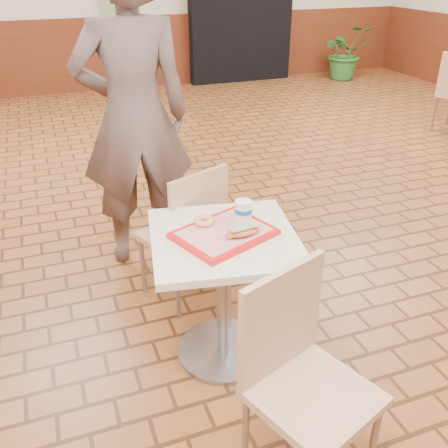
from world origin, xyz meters
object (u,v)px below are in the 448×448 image
object	(u,v)px
serving_tray	(224,234)
paper_cup	(243,211)
chair_main_front	(300,370)
customer	(134,118)
chair_main_back	(188,230)
long_john_donut	(243,231)
potted_plant	(346,52)
main_table	(224,277)
ring_donut	(204,221)

from	to	relation	value
serving_tray	paper_cup	distance (m)	0.14
chair_main_front	paper_cup	distance (m)	0.77
chair_main_front	serving_tray	size ratio (longest dim) A/B	2.10
chair_main_front	customer	xyz separation A→B (m)	(-0.21, 1.73, 0.46)
serving_tray	chair_main_back	bearing A→B (deg)	92.84
long_john_donut	potted_plant	size ratio (longest dim) A/B	0.20
chair_main_front	serving_tray	bearing A→B (deg)	73.51
long_john_donut	paper_cup	xyz separation A→B (m)	(0.05, 0.12, 0.03)
chair_main_back	long_john_donut	xyz separation A→B (m)	(0.09, -0.56, 0.27)
customer	paper_cup	size ratio (longest dim) A/B	18.73
chair_main_back	main_table	bearing A→B (deg)	70.04
main_table	long_john_donut	bearing A→B (deg)	-46.10
customer	long_john_donut	size ratio (longest dim) A/B	11.34
serving_tray	chair_main_front	bearing A→B (deg)	-86.15
chair_main_back	ring_donut	size ratio (longest dim) A/B	8.56
customer	long_john_donut	bearing A→B (deg)	104.57
ring_donut	long_john_donut	distance (m)	0.20
chair_main_front	ring_donut	distance (m)	0.80
ring_donut	serving_tray	bearing A→B (deg)	-57.29
customer	potted_plant	world-z (taller)	customer
customer	long_john_donut	distance (m)	1.17
main_table	paper_cup	distance (m)	0.32
customer	paper_cup	distance (m)	1.06
customer	main_table	bearing A→B (deg)	102.05
main_table	chair_main_back	bearing A→B (deg)	92.84
main_table	chair_main_back	distance (m)	0.49
long_john_donut	paper_cup	size ratio (longest dim) A/B	1.65
ring_donut	paper_cup	world-z (taller)	paper_cup
chair_main_front	chair_main_back	size ratio (longest dim) A/B	1.03
serving_tray	potted_plant	distance (m)	6.57
ring_donut	chair_main_back	bearing A→B (deg)	84.75
paper_cup	chair_main_back	bearing A→B (deg)	107.89
paper_cup	potted_plant	world-z (taller)	potted_plant
main_table	serving_tray	xyz separation A→B (m)	(-0.00, 0.00, 0.23)
customer	paper_cup	xyz separation A→B (m)	(0.28, -1.01, -0.18)
ring_donut	paper_cup	bearing A→B (deg)	-11.10
main_table	chair_main_front	world-z (taller)	chair_main_front
potted_plant	customer	bearing A→B (deg)	-134.88
ring_donut	chair_main_front	bearing A→B (deg)	-82.03
chair_main_back	serving_tray	distance (m)	0.55
long_john_donut	potted_plant	xyz separation A→B (m)	(3.91, 5.29, -0.31)
chair_main_front	customer	size ratio (longest dim) A/B	0.45
long_john_donut	chair_main_front	bearing A→B (deg)	-91.64
long_john_donut	serving_tray	bearing A→B (deg)	133.90
potted_plant	long_john_donut	bearing A→B (deg)	-126.50
chair_main_front	potted_plant	distance (m)	7.08
chair_main_front	long_john_donut	bearing A→B (deg)	68.01
main_table	chair_main_back	size ratio (longest dim) A/B	0.83
serving_tray	long_john_donut	bearing A→B (deg)	-46.10
ring_donut	paper_cup	size ratio (longest dim) A/B	0.96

